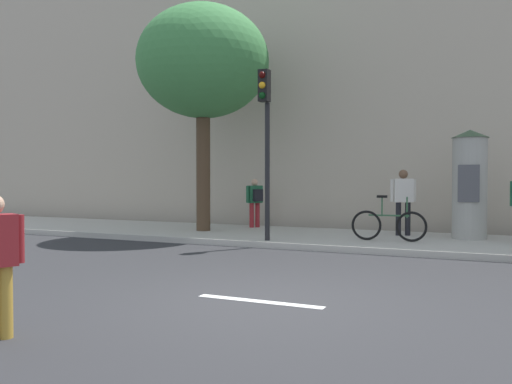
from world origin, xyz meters
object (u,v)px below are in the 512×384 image
object	(u,v)px
street_tree	(203,63)
pedestrian_with_bag	(403,196)
pedestrian_near_pole	(255,199)
traffic_light	(265,126)
poster_column	(470,184)
bicycle_leaning	(389,225)

from	to	relation	value
street_tree	pedestrian_with_bag	size ratio (longest dim) A/B	3.72
pedestrian_with_bag	pedestrian_near_pole	bearing A→B (deg)	173.85
street_tree	pedestrian_near_pole	distance (m)	4.29
traffic_light	pedestrian_with_bag	size ratio (longest dim) A/B	2.35
street_tree	pedestrian_with_bag	distance (m)	6.67
poster_column	bicycle_leaning	size ratio (longest dim) A/B	1.52
poster_column	pedestrian_near_pole	size ratio (longest dim) A/B	1.82
poster_column	bicycle_leaning	bearing A→B (deg)	-142.52
poster_column	pedestrian_with_bag	distance (m)	1.66
traffic_light	bicycle_leaning	world-z (taller)	traffic_light
poster_column	pedestrian_near_pole	world-z (taller)	poster_column
street_tree	bicycle_leaning	world-z (taller)	street_tree
poster_column	pedestrian_near_pole	distance (m)	6.16
pedestrian_with_bag	traffic_light	bearing A→B (deg)	-136.70
bicycle_leaning	street_tree	bearing A→B (deg)	175.99
poster_column	street_tree	size ratio (longest dim) A/B	0.42
poster_column	bicycle_leaning	xyz separation A→B (m)	(-1.72, -1.32, -0.98)
poster_column	bicycle_leaning	distance (m)	2.38
bicycle_leaning	pedestrian_near_pole	bearing A→B (deg)	156.50
traffic_light	poster_column	world-z (taller)	traffic_light
pedestrian_near_pole	pedestrian_with_bag	distance (m)	4.52
poster_column	pedestrian_near_pole	bearing A→B (deg)	174.50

